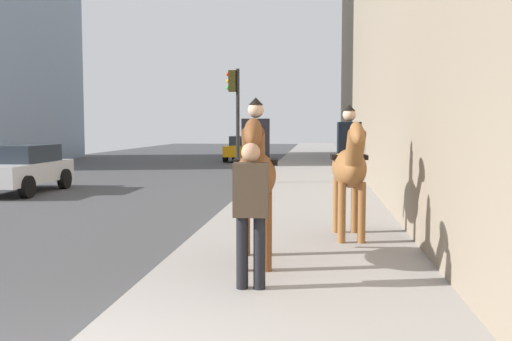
{
  "coord_description": "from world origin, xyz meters",
  "views": [
    {
      "loc": [
        -3.71,
        -2.17,
        2.01
      ],
      "look_at": [
        4.0,
        -1.31,
        1.4
      ],
      "focal_mm": 39.69,
      "sensor_mm": 36.0,
      "label": 1
    }
  ],
  "objects_px": {
    "mounted_horse_near": "(255,172)",
    "mounted_horse_far": "(350,165)",
    "pedestrian_greeting": "(251,206)",
    "car_near_lane": "(18,168)",
    "car_far_lane": "(245,148)",
    "traffic_light_near_curb": "(235,108)"
  },
  "relations": [
    {
      "from": "mounted_horse_near",
      "to": "pedestrian_greeting",
      "type": "xyz_separation_m",
      "value": [
        -1.17,
        -0.08,
        -0.29
      ]
    },
    {
      "from": "mounted_horse_near",
      "to": "car_near_lane",
      "type": "relative_size",
      "value": 0.58
    },
    {
      "from": "mounted_horse_near",
      "to": "traffic_light_near_curb",
      "type": "distance_m",
      "value": 11.24
    },
    {
      "from": "car_far_lane",
      "to": "traffic_light_near_curb",
      "type": "distance_m",
      "value": 13.93
    },
    {
      "from": "car_near_lane",
      "to": "traffic_light_near_curb",
      "type": "relative_size",
      "value": 1.02
    },
    {
      "from": "mounted_horse_near",
      "to": "car_far_lane",
      "type": "relative_size",
      "value": 0.55
    },
    {
      "from": "car_near_lane",
      "to": "mounted_horse_far",
      "type": "bearing_deg",
      "value": 54.51
    },
    {
      "from": "mounted_horse_near",
      "to": "car_far_lane",
      "type": "distance_m",
      "value": 24.97
    },
    {
      "from": "mounted_horse_near",
      "to": "pedestrian_greeting",
      "type": "relative_size",
      "value": 1.34
    },
    {
      "from": "mounted_horse_near",
      "to": "car_far_lane",
      "type": "xyz_separation_m",
      "value": [
        24.73,
        3.4,
        -0.63
      ]
    },
    {
      "from": "mounted_horse_near",
      "to": "mounted_horse_far",
      "type": "xyz_separation_m",
      "value": [
        1.95,
        -1.37,
        -0.03
      ]
    },
    {
      "from": "mounted_horse_far",
      "to": "mounted_horse_near",
      "type": "bearing_deg",
      "value": -38.6
    },
    {
      "from": "mounted_horse_far",
      "to": "pedestrian_greeting",
      "type": "height_order",
      "value": "mounted_horse_far"
    },
    {
      "from": "traffic_light_near_curb",
      "to": "car_near_lane",
      "type": "bearing_deg",
      "value": 111.65
    },
    {
      "from": "mounted_horse_near",
      "to": "car_near_lane",
      "type": "bearing_deg",
      "value": -140.75
    },
    {
      "from": "pedestrian_greeting",
      "to": "car_far_lane",
      "type": "height_order",
      "value": "pedestrian_greeting"
    },
    {
      "from": "mounted_horse_far",
      "to": "pedestrian_greeting",
      "type": "distance_m",
      "value": 3.39
    },
    {
      "from": "pedestrian_greeting",
      "to": "car_near_lane",
      "type": "relative_size",
      "value": 0.43
    },
    {
      "from": "mounted_horse_near",
      "to": "traffic_light_near_curb",
      "type": "bearing_deg",
      "value": -174.75
    },
    {
      "from": "mounted_horse_near",
      "to": "pedestrian_greeting",
      "type": "bearing_deg",
      "value": -0.84
    },
    {
      "from": "car_far_lane",
      "to": "traffic_light_near_curb",
      "type": "relative_size",
      "value": 1.07
    },
    {
      "from": "mounted_horse_far",
      "to": "pedestrian_greeting",
      "type": "bearing_deg",
      "value": -25.98
    }
  ]
}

